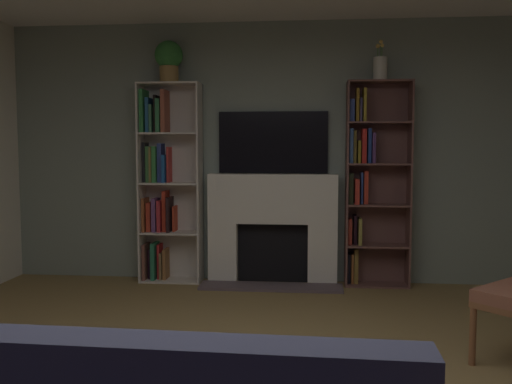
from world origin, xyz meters
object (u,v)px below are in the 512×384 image
at_px(potted_plant, 169,59).
at_px(tv, 273,142).
at_px(bookshelf_left, 164,183).
at_px(vase_with_flowers, 380,68).
at_px(fireplace, 273,226).
at_px(bookshelf_right, 370,182).

bearing_deg(potted_plant, tv, 6.44).
xyz_separation_m(tv, bookshelf_left, (-1.14, -0.08, -0.42)).
xyz_separation_m(potted_plant, vase_with_flowers, (2.13, -0.00, -0.12)).
height_order(fireplace, tv, tv).
xyz_separation_m(bookshelf_left, bookshelf_right, (2.13, 0.01, 0.02)).
relative_size(tv, potted_plant, 2.65).
height_order(bookshelf_right, potted_plant, potted_plant).
distance_m(bookshelf_right, potted_plant, 2.41).
height_order(tv, potted_plant, potted_plant).
xyz_separation_m(bookshelf_right, vase_with_flowers, (0.07, -0.06, 1.13)).
relative_size(fireplace, tv, 1.27).
bearing_deg(tv, potted_plant, -173.56).
height_order(bookshelf_right, vase_with_flowers, vase_with_flowers).
bearing_deg(bookshelf_right, potted_plant, -178.41).
height_order(bookshelf_left, bookshelf_right, same).
relative_size(tv, vase_with_flowers, 2.89).
distance_m(bookshelf_left, vase_with_flowers, 2.49).
distance_m(tv, bookshelf_left, 1.22).
height_order(fireplace, vase_with_flowers, vase_with_flowers).
bearing_deg(potted_plant, vase_with_flowers, -0.01).
bearing_deg(bookshelf_right, fireplace, -179.22).
distance_m(bookshelf_right, vase_with_flowers, 1.14).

